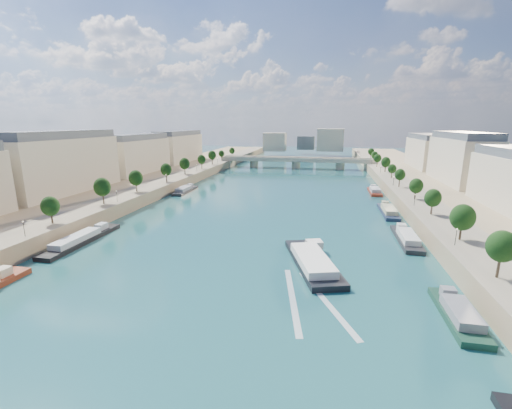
% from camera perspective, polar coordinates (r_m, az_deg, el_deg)
% --- Properties ---
extents(ground, '(700.00, 700.00, 0.00)m').
position_cam_1_polar(ground, '(144.81, 2.63, 0.20)').
color(ground, '#0E353D').
rests_on(ground, ground).
extents(quay_left, '(44.00, 520.00, 5.00)m').
position_cam_1_polar(quay_left, '(170.61, -22.02, 2.12)').
color(quay_left, '#9E8460').
rests_on(quay_left, ground).
extents(quay_right, '(44.00, 520.00, 5.00)m').
position_cam_1_polar(quay_right, '(151.26, 30.68, -0.17)').
color(quay_right, '#9E8460').
rests_on(quay_right, ground).
extents(pave_left, '(14.00, 520.00, 0.10)m').
position_cam_1_polar(pave_left, '(162.40, -17.66, 2.85)').
color(pave_left, gray).
rests_on(pave_left, quay_left).
extents(pave_right, '(14.00, 520.00, 0.10)m').
position_cam_1_polar(pave_right, '(146.43, 25.26, 1.07)').
color(pave_right, gray).
rests_on(pave_right, quay_right).
extents(trees_left, '(4.80, 268.80, 8.26)m').
position_cam_1_polar(trees_left, '(162.31, -16.84, 4.85)').
color(trees_left, '#382B1E').
rests_on(trees_left, ground).
extents(trees_right, '(4.80, 268.80, 8.26)m').
position_cam_1_polar(trees_right, '(154.63, 23.91, 3.86)').
color(trees_right, '#382B1E').
rests_on(trees_right, ground).
extents(lamps_left, '(0.36, 200.36, 4.28)m').
position_cam_1_polar(lamps_left, '(151.17, -18.06, 3.12)').
color(lamps_left, black).
rests_on(lamps_left, ground).
extents(lamps_right, '(0.36, 200.36, 4.28)m').
position_cam_1_polar(lamps_right, '(149.71, 23.27, 2.58)').
color(lamps_right, black).
rests_on(lamps_right, ground).
extents(buildings_left, '(16.00, 226.00, 23.20)m').
position_cam_1_polar(buildings_left, '(185.82, -23.75, 7.18)').
color(buildings_left, beige).
rests_on(buildings_left, ground).
extents(buildings_right, '(16.00, 226.00, 23.20)m').
position_cam_1_polar(buildings_right, '(164.85, 34.22, 5.31)').
color(buildings_right, beige).
rests_on(buildings_right, ground).
extents(skyline, '(79.00, 42.00, 22.00)m').
position_cam_1_polar(skyline, '(359.71, 8.72, 10.42)').
color(skyline, beige).
rests_on(skyline, ground).
extents(bridge, '(112.00, 12.00, 8.15)m').
position_cam_1_polar(bridge, '(257.78, 6.70, 7.15)').
color(bridge, '#C1B79E').
rests_on(bridge, ground).
extents(tour_barge, '(16.16, 29.19, 3.81)m').
position_cam_1_polar(tour_barge, '(83.94, 9.42, -9.32)').
color(tour_barge, black).
rests_on(tour_barge, ground).
extents(wake, '(15.36, 25.77, 0.04)m').
position_cam_1_polar(wake, '(69.43, 8.80, -15.39)').
color(wake, silver).
rests_on(wake, ground).
extents(moored_barges_left, '(5.00, 162.83, 3.60)m').
position_cam_1_polar(moored_barges_left, '(104.63, -29.45, -6.42)').
color(moored_barges_left, '#171B33').
rests_on(moored_barges_left, ground).
extents(moored_barges_right, '(5.00, 162.12, 3.60)m').
position_cam_1_polar(moored_barges_right, '(105.74, 24.07, -5.62)').
color(moored_barges_right, black).
rests_on(moored_barges_right, ground).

